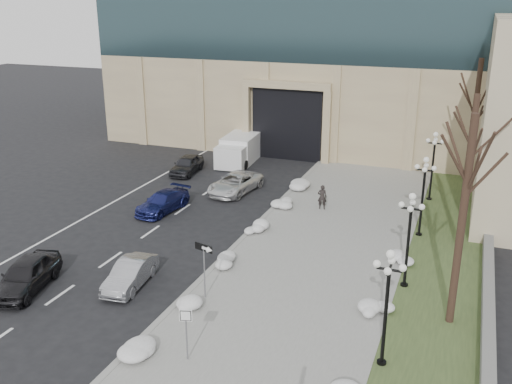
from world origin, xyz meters
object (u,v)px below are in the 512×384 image
lamppost_d (434,157)px  box_truck (241,148)px  pedestrian (322,197)px  lamppost_c (424,186)px  lamppost_b (410,228)px  car_d (235,183)px  lamppost_a (387,293)px  car_a (26,275)px  car_c (163,202)px  keep_sign (186,324)px  one_way_sign (206,255)px  car_e (187,165)px  car_b (130,274)px

lamppost_d → box_truck: bearing=163.7°
pedestrian → lamppost_c: (6.31, -2.06, 2.15)m
lamppost_b → car_d: bearing=142.7°
lamppost_a → lamppost_b: (0.00, 6.50, 0.00)m
car_a → car_c: bearing=73.3°
box_truck → keep_sign: (8.77, -26.49, 0.59)m
pedestrian → lamppost_c: size_ratio=0.34×
car_c → one_way_sign: size_ratio=1.58×
car_e → box_truck: 5.51m
one_way_sign → pedestrian: bearing=97.1°
lamppost_c → lamppost_d: bearing=90.0°
car_d → lamppost_a: 20.99m
lamppost_c → lamppost_a: bearing=-90.0°
one_way_sign → lamppost_d: bearing=80.2°
pedestrian → car_c: bearing=10.8°
car_d → one_way_sign: one_way_sign is taller
car_a → pedestrian: pedestrian is taller
lamppost_c → car_a: bearing=-141.7°
lamppost_a → lamppost_d: bearing=90.0°
car_d → lamppost_d: (12.92, 3.14, 2.39)m
box_truck → one_way_sign: (7.49, -22.06, 1.21)m
box_truck → car_d: bearing=-75.1°
car_a → pedestrian: bearing=43.0°
box_truck → keep_sign: size_ratio=3.15×
pedestrian → lamppost_c: lamppost_c is taller
lamppost_a → car_b: bearing=170.9°
car_b → car_e: 18.29m
car_a → box_truck: bearing=75.0°
car_c → lamppost_a: (15.82, -11.27, 2.44)m
one_way_sign → lamppost_c: lamppost_c is taller
car_c → keep_sign: bearing=-49.6°
one_way_sign → box_truck: bearing=124.0°
car_a → car_c: car_a is taller
pedestrian → keep_sign: bearing=77.1°
keep_sign → lamppost_d: 23.01m
pedestrian → one_way_sign: 13.25m
lamppost_d → lamppost_b: bearing=-90.0°
car_d → box_truck: size_ratio=0.69×
lamppost_b → box_truck: bearing=131.7°
lamppost_c → car_b: bearing=-137.9°
car_a → one_way_sign: bearing=1.3°
car_d → one_way_sign: size_ratio=1.79×
pedestrian → lamppost_b: (6.31, -8.56, 2.15)m
car_b → lamppost_a: 12.61m
lamppost_d → one_way_sign: bearing=-115.1°
car_c → lamppost_b: (15.82, -4.77, 2.44)m
lamppost_b → lamppost_a: bearing=-90.0°
one_way_sign → lamppost_c: 13.72m
car_e → lamppost_d: size_ratio=0.86×
keep_sign → lamppost_d: lamppost_d is taller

